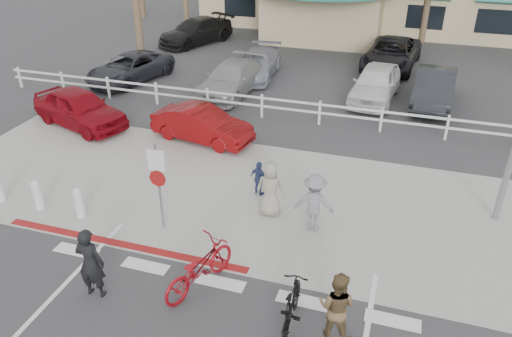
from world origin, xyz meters
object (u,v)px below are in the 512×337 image
(sign_post, at_px, (159,183))
(car_white_sedan, at_px, (202,125))
(bike_red, at_px, (199,267))
(bike_black, at_px, (291,306))
(car_red_compact, at_px, (79,108))

(sign_post, xyz_separation_m, car_white_sedan, (-1.17, 5.55, -0.82))
(bike_red, relative_size, bike_black, 1.21)
(car_white_sedan, height_order, car_red_compact, car_red_compact)
(bike_black, relative_size, car_red_compact, 0.41)
(bike_black, height_order, car_white_sedan, car_white_sedan)
(bike_red, relative_size, car_white_sedan, 0.57)
(sign_post, bearing_deg, bike_black, -29.31)
(sign_post, xyz_separation_m, bike_red, (1.89, -1.85, -0.88))
(sign_post, height_order, car_red_compact, sign_post)
(sign_post, relative_size, car_white_sedan, 0.75)
(bike_black, relative_size, car_white_sedan, 0.47)
(bike_red, distance_m, car_red_compact, 10.93)
(bike_red, height_order, bike_black, bike_red)
(car_white_sedan, bearing_deg, sign_post, -157.62)
(bike_red, distance_m, car_white_sedan, 8.01)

